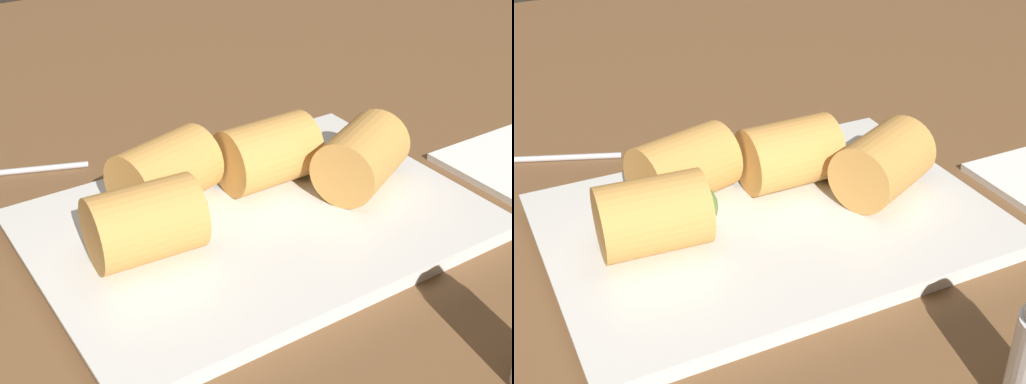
# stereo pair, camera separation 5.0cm
# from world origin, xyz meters

# --- Properties ---
(table_surface) EXTENTS (1.80, 1.40, 0.02)m
(table_surface) POSITION_xyz_m (0.00, 0.00, 0.01)
(table_surface) COLOR brown
(table_surface) RESTS_ON ground
(serving_plate) EXTENTS (0.30, 0.22, 0.01)m
(serving_plate) POSITION_xyz_m (-0.02, -0.02, 0.03)
(serving_plate) COLOR silver
(serving_plate) RESTS_ON table_surface
(roll_front_left) EXTENTS (0.08, 0.05, 0.05)m
(roll_front_left) POSITION_xyz_m (-0.06, -0.05, 0.06)
(roll_front_left) COLOR #D19347
(roll_front_left) RESTS_ON serving_plate
(roll_front_right) EXTENTS (0.08, 0.07, 0.05)m
(roll_front_right) POSITION_xyz_m (-0.11, -0.01, 0.06)
(roll_front_right) COLOR #D19347
(roll_front_right) RESTS_ON serving_plate
(roll_back_left) EXTENTS (0.08, 0.07, 0.05)m
(roll_back_left) POSITION_xyz_m (0.02, -0.07, 0.06)
(roll_back_left) COLOR #D19347
(roll_back_left) RESTS_ON serving_plate
(roll_back_right) EXTENTS (0.08, 0.05, 0.05)m
(roll_back_right) POSITION_xyz_m (0.06, -0.02, 0.06)
(roll_back_right) COLOR #D19347
(roll_back_right) RESTS_ON serving_plate
(spoon) EXTENTS (0.20, 0.09, 0.02)m
(spoon) POSITION_xyz_m (0.00, -0.16, 0.03)
(spoon) COLOR #B2B2B7
(spoon) RESTS_ON table_surface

